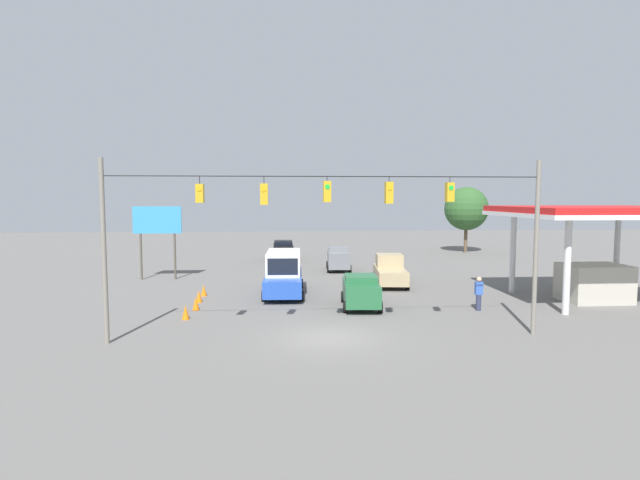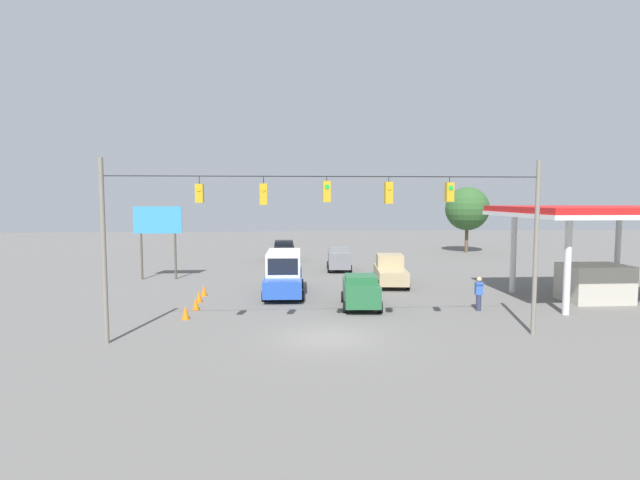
{
  "view_description": "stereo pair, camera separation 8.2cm",
  "coord_description": "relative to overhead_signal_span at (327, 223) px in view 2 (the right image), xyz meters",
  "views": [
    {
      "loc": [
        1.9,
        21.32,
        6.13
      ],
      "look_at": [
        -0.16,
        -5.96,
        3.8
      ],
      "focal_mm": 28.0,
      "sensor_mm": 36.0,
      "label": 1
    },
    {
      "loc": [
        1.82,
        21.32,
        6.13
      ],
      "look_at": [
        -0.16,
        -5.96,
        3.8
      ],
      "focal_mm": 28.0,
      "sensor_mm": 36.0,
      "label": 2
    }
  ],
  "objects": [
    {
      "name": "ground_plane",
      "position": [
        0.03,
        -0.12,
        -5.04
      ],
      "size": [
        140.0,
        140.0,
        0.0
      ],
      "primitive_type": "plane",
      "color": "#605E5B"
    },
    {
      "name": "overhead_signal_span",
      "position": [
        0.0,
        0.0,
        0.0
      ],
      "size": [
        18.81,
        0.38,
        7.77
      ],
      "color": "slate",
      "rests_on": "ground_plane"
    },
    {
      "name": "sedan_green_crossing_near",
      "position": [
        -2.41,
        -6.09,
        -4.08
      ],
      "size": [
        2.34,
        4.32,
        1.82
      ],
      "color": "#236038",
      "rests_on": "ground_plane"
    },
    {
      "name": "box_truck_blue_withflow_mid",
      "position": [
        1.88,
        -10.29,
        -3.68
      ],
      "size": [
        2.64,
        6.59,
        2.73
      ],
      "color": "#234CB2",
      "rests_on": "ground_plane"
    },
    {
      "name": "sedan_black_withflow_deep",
      "position": [
        1.89,
        -27.38,
        -4.02
      ],
      "size": [
        2.15,
        4.34,
        1.95
      ],
      "color": "black",
      "rests_on": "ground_plane"
    },
    {
      "name": "pickup_truck_tan_oncoming_far",
      "position": [
        -5.6,
        -13.14,
        -4.06
      ],
      "size": [
        2.6,
        5.38,
        2.12
      ],
      "color": "tan",
      "rests_on": "ground_plane"
    },
    {
      "name": "sedan_grey_oncoming_deep",
      "position": [
        -2.75,
        -20.32,
        -4.0
      ],
      "size": [
        2.19,
        4.05,
        1.99
      ],
      "color": "slate",
      "rests_on": "ground_plane"
    },
    {
      "name": "traffic_cone_nearest",
      "position": [
        6.85,
        -3.99,
        -4.68
      ],
      "size": [
        0.38,
        0.38,
        0.72
      ],
      "primitive_type": "cone",
      "color": "orange",
      "rests_on": "ground_plane"
    },
    {
      "name": "traffic_cone_second",
      "position": [
        6.69,
        -6.07,
        -4.68
      ],
      "size": [
        0.38,
        0.38,
        0.72
      ],
      "primitive_type": "cone",
      "color": "orange",
      "rests_on": "ground_plane"
    },
    {
      "name": "traffic_cone_third",
      "position": [
        6.86,
        -8.09,
        -4.68
      ],
      "size": [
        0.38,
        0.38,
        0.72
      ],
      "primitive_type": "cone",
      "color": "orange",
      "rests_on": "ground_plane"
    },
    {
      "name": "traffic_cone_fourth",
      "position": [
        6.88,
        -10.01,
        -4.68
      ],
      "size": [
        0.38,
        0.38,
        0.72
      ],
      "primitive_type": "cone",
      "color": "orange",
      "rests_on": "ground_plane"
    },
    {
      "name": "gas_station",
      "position": [
        -16.42,
        -6.67,
        -0.95
      ],
      "size": [
        10.16,
        8.91,
        5.62
      ],
      "color": "red",
      "rests_on": "ground_plane"
    },
    {
      "name": "roadside_billboard",
      "position": [
        11.28,
        -16.8,
        -1.03
      ],
      "size": [
        3.56,
        0.16,
        5.49
      ],
      "color": "#4C473D",
      "rests_on": "ground_plane"
    },
    {
      "name": "pedestrian",
      "position": [
        -8.69,
        -4.84,
        -4.09
      ],
      "size": [
        0.4,
        0.28,
        1.85
      ],
      "color": "#2D334C",
      "rests_on": "ground_plane"
    },
    {
      "name": "tree_horizon_left",
      "position": [
        -18.6,
        -33.24,
        -0.14
      ],
      "size": [
        4.85,
        4.85,
        7.34
      ],
      "color": "brown",
      "rests_on": "ground_plane"
    }
  ]
}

